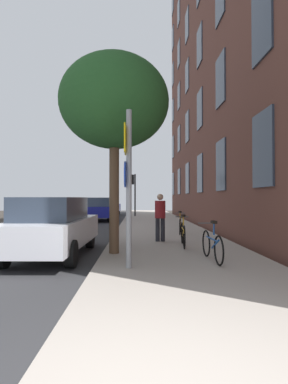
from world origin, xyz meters
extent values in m
plane|color=#332D28|center=(-2.40, 15.00, 0.00)|extent=(41.80, 41.80, 0.00)
cube|color=#2D2D30|center=(-4.50, 15.00, 0.01)|extent=(7.00, 38.00, 0.01)
cube|color=#9E9389|center=(1.10, 15.00, 0.06)|extent=(4.20, 38.00, 0.12)
cube|color=brown|center=(3.70, 14.50, 11.19)|extent=(0.50, 27.00, 22.38)
cube|color=#2D3847|center=(3.42, 6.17, 2.96)|extent=(0.06, 1.33, 2.10)
cube|color=#2D3847|center=(3.42, 10.33, 2.96)|extent=(0.06, 1.33, 2.10)
cube|color=#2D3847|center=(3.42, 14.50, 2.96)|extent=(0.06, 1.33, 2.10)
cube|color=#2D3847|center=(3.42, 18.67, 2.96)|extent=(0.06, 1.33, 2.10)
cube|color=#2D3847|center=(3.42, 22.83, 2.96)|extent=(0.06, 1.33, 2.10)
cube|color=#2D3847|center=(3.42, 27.00, 2.96)|extent=(0.06, 1.33, 2.10)
cube|color=#2D3847|center=(3.42, 6.17, 6.52)|extent=(0.06, 1.33, 2.10)
cube|color=#2D3847|center=(3.42, 10.33, 6.52)|extent=(0.06, 1.33, 2.10)
cube|color=#2D3847|center=(3.42, 14.50, 6.52)|extent=(0.06, 1.33, 2.10)
cube|color=#2D3847|center=(3.42, 18.67, 6.52)|extent=(0.06, 1.33, 2.10)
cube|color=#2D3847|center=(3.42, 22.83, 6.52)|extent=(0.06, 1.33, 2.10)
cube|color=#2D3847|center=(3.42, 27.00, 6.52)|extent=(0.06, 1.33, 2.10)
cube|color=#2D3847|center=(3.42, 14.50, 10.09)|extent=(0.06, 1.33, 2.10)
cube|color=#2D3847|center=(3.42, 18.67, 10.09)|extent=(0.06, 1.33, 2.10)
cube|color=#2D3847|center=(3.42, 22.83, 10.09)|extent=(0.06, 1.33, 2.10)
cube|color=#2D3847|center=(3.42, 27.00, 10.09)|extent=(0.06, 1.33, 2.10)
cube|color=#2D3847|center=(3.42, 18.67, 13.65)|extent=(0.06, 1.33, 2.10)
cube|color=#2D3847|center=(3.42, 22.83, 13.65)|extent=(0.06, 1.33, 2.10)
cube|color=#2D3847|center=(3.42, 27.00, 13.65)|extent=(0.06, 1.33, 2.10)
cube|color=#2D3847|center=(3.42, 22.83, 17.21)|extent=(0.06, 1.33, 2.10)
cube|color=#2D3847|center=(3.42, 27.00, 17.21)|extent=(0.06, 1.33, 2.10)
cube|color=#2D3847|center=(3.42, 27.00, 20.78)|extent=(0.06, 1.33, 2.10)
cylinder|color=gray|center=(-0.22, 4.41, 1.82)|extent=(0.12, 0.12, 3.40)
cube|color=yellow|center=(-0.30, 4.41, 2.87)|extent=(0.03, 0.60, 0.60)
cylinder|color=#14339E|center=(-0.30, 4.41, 2.12)|extent=(0.03, 0.56, 0.56)
cylinder|color=black|center=(-0.23, 22.70, 1.84)|extent=(0.12, 0.12, 3.45)
cube|color=black|center=(-0.41, 22.70, 3.12)|extent=(0.20, 0.24, 0.80)
sphere|color=#4B0707|center=(-0.52, 22.70, 3.38)|extent=(0.16, 0.16, 0.16)
sphere|color=#523707|center=(-0.52, 22.70, 3.12)|extent=(0.16, 0.16, 0.16)
sphere|color=green|center=(-0.52, 22.70, 2.86)|extent=(0.16, 0.16, 0.16)
cylinder|color=brown|center=(-0.67, 6.14, 1.73)|extent=(0.27, 0.27, 3.22)
ellipsoid|color=#235123|center=(-0.67, 6.14, 4.23)|extent=(2.98, 2.98, 2.53)
torus|color=black|center=(1.72, 5.61, 0.45)|extent=(0.06, 0.67, 0.67)
torus|color=black|center=(1.75, 4.56, 0.45)|extent=(0.06, 0.67, 0.67)
cylinder|color=#194C99|center=(1.73, 5.09, 0.64)|extent=(0.08, 0.90, 0.04)
cylinder|color=#194C99|center=(1.74, 4.82, 0.56)|extent=(0.06, 0.54, 0.29)
cylinder|color=#194C99|center=(1.74, 4.93, 0.89)|extent=(0.04, 0.04, 0.28)
cube|color=black|center=(1.74, 4.93, 1.05)|extent=(0.10, 0.24, 0.06)
cylinder|color=#4C4C4C|center=(1.72, 5.61, 0.97)|extent=(0.42, 0.05, 0.03)
torus|color=black|center=(1.42, 7.77, 0.47)|extent=(0.10, 0.70, 0.70)
torus|color=black|center=(1.33, 6.72, 0.47)|extent=(0.10, 0.70, 0.70)
cylinder|color=#C68C19|center=(1.37, 7.25, 0.66)|extent=(0.12, 0.89, 0.04)
cylinder|color=#C68C19|center=(1.35, 6.98, 0.57)|extent=(0.09, 0.54, 0.29)
cylinder|color=#C68C19|center=(1.36, 7.09, 0.92)|extent=(0.04, 0.04, 0.28)
cube|color=black|center=(1.36, 7.09, 1.08)|extent=(0.10, 0.24, 0.06)
cylinder|color=#4C4C4C|center=(1.42, 7.77, 1.00)|extent=(0.42, 0.07, 0.03)
torus|color=black|center=(1.83, 10.99, 0.45)|extent=(0.15, 0.65, 0.65)
torus|color=black|center=(1.67, 10.04, 0.45)|extent=(0.15, 0.65, 0.65)
cylinder|color=#C68C19|center=(1.75, 10.51, 0.63)|extent=(0.18, 0.82, 0.04)
cylinder|color=#C68C19|center=(1.71, 10.28, 0.54)|extent=(0.12, 0.50, 0.27)
cylinder|color=#C68C19|center=(1.72, 10.37, 0.87)|extent=(0.04, 0.04, 0.28)
cube|color=black|center=(1.72, 10.37, 1.03)|extent=(0.10, 0.24, 0.06)
cylinder|color=#4C4C4C|center=(1.83, 10.99, 0.95)|extent=(0.42, 0.10, 0.03)
cylinder|color=#26262D|center=(0.66, 8.32, 0.52)|extent=(0.15, 0.15, 0.80)
cylinder|color=#26262D|center=(0.84, 8.32, 0.52)|extent=(0.15, 0.15, 0.80)
cylinder|color=maroon|center=(0.75, 8.32, 1.22)|extent=(0.47, 0.47, 0.60)
sphere|color=tan|center=(0.75, 8.32, 1.64)|extent=(0.22, 0.22, 0.22)
cube|color=silver|center=(-2.34, 6.29, 0.68)|extent=(1.84, 4.39, 0.70)
cube|color=#2D3847|center=(-2.34, 6.08, 1.33)|extent=(1.51, 2.47, 0.60)
cylinder|color=black|center=(-3.11, 7.68, 0.33)|extent=(0.22, 0.64, 0.64)
cylinder|color=black|center=(-1.56, 7.68, 0.33)|extent=(0.22, 0.64, 0.64)
cylinder|color=black|center=(-3.11, 4.90, 0.33)|extent=(0.22, 0.64, 0.64)
cylinder|color=black|center=(-1.56, 4.90, 0.33)|extent=(0.22, 0.64, 0.64)
cube|color=navy|center=(-2.67, 19.09, 0.68)|extent=(1.87, 4.08, 0.70)
cube|color=#384756|center=(-2.67, 18.89, 1.33)|extent=(1.53, 2.30, 0.60)
cylinder|color=black|center=(-3.46, 20.38, 0.33)|extent=(0.22, 0.64, 0.64)
cylinder|color=black|center=(-1.88, 20.38, 0.33)|extent=(0.22, 0.64, 0.64)
cylinder|color=black|center=(-3.46, 17.80, 0.33)|extent=(0.22, 0.64, 0.64)
cylinder|color=black|center=(-1.88, 17.80, 0.33)|extent=(0.22, 0.64, 0.64)
cube|color=navy|center=(-2.66, 25.69, 0.68)|extent=(1.93, 4.42, 0.70)
cube|color=#2D3847|center=(-2.66, 25.47, 1.33)|extent=(1.57, 2.50, 0.60)
cylinder|color=black|center=(-3.46, 27.09, 0.33)|extent=(0.22, 0.64, 0.64)
cylinder|color=black|center=(-1.86, 27.09, 0.33)|extent=(0.22, 0.64, 0.64)
cylinder|color=black|center=(-3.46, 24.30, 0.33)|extent=(0.22, 0.64, 0.64)
cylinder|color=black|center=(-1.86, 24.30, 0.33)|extent=(0.22, 0.64, 0.64)
camera|label=1|loc=(-0.04, -2.05, 1.62)|focal=28.17mm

